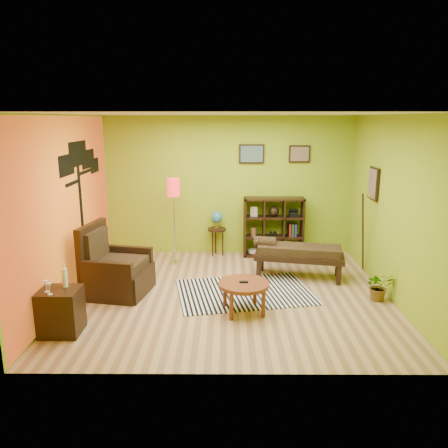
{
  "coord_description": "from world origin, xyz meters",
  "views": [
    {
      "loc": [
        -0.05,
        -6.52,
        2.74
      ],
      "look_at": [
        -0.09,
        0.43,
        1.05
      ],
      "focal_mm": 35.0,
      "sensor_mm": 36.0,
      "label": 1
    }
  ],
  "objects_px": {
    "coffee_table": "(244,287)",
    "floor_lamp": "(174,195)",
    "bench": "(297,253)",
    "globe_table": "(217,222)",
    "armchair": "(114,272)",
    "potted_plant": "(379,289)",
    "side_cabinet": "(61,311)",
    "cube_shelf": "(274,227)"
  },
  "relations": [
    {
      "from": "bench",
      "to": "coffee_table",
      "type": "bearing_deg",
      "value": -124.52
    },
    {
      "from": "armchair",
      "to": "bench",
      "type": "bearing_deg",
      "value": 13.26
    },
    {
      "from": "side_cabinet",
      "to": "floor_lamp",
      "type": "distance_m",
      "value": 3.23
    },
    {
      "from": "cube_shelf",
      "to": "bench",
      "type": "relative_size",
      "value": 0.75
    },
    {
      "from": "side_cabinet",
      "to": "cube_shelf",
      "type": "relative_size",
      "value": 0.76
    },
    {
      "from": "cube_shelf",
      "to": "bench",
      "type": "height_order",
      "value": "cube_shelf"
    },
    {
      "from": "cube_shelf",
      "to": "side_cabinet",
      "type": "bearing_deg",
      "value": -133.06
    },
    {
      "from": "armchair",
      "to": "floor_lamp",
      "type": "xyz_separation_m",
      "value": [
        0.8,
        1.48,
        0.99
      ]
    },
    {
      "from": "potted_plant",
      "to": "side_cabinet",
      "type": "bearing_deg",
      "value": -166.41
    },
    {
      "from": "globe_table",
      "to": "bench",
      "type": "xyz_separation_m",
      "value": [
        1.42,
        -1.27,
        -0.24
      ]
    },
    {
      "from": "floor_lamp",
      "to": "armchair",
      "type": "bearing_deg",
      "value": -118.59
    },
    {
      "from": "coffee_table",
      "to": "floor_lamp",
      "type": "bearing_deg",
      "value": 119.6
    },
    {
      "from": "side_cabinet",
      "to": "globe_table",
      "type": "xyz_separation_m",
      "value": [
        1.96,
        3.35,
        0.39
      ]
    },
    {
      "from": "coffee_table",
      "to": "armchair",
      "type": "height_order",
      "value": "armchair"
    },
    {
      "from": "potted_plant",
      "to": "floor_lamp",
      "type": "bearing_deg",
      "value": 152.34
    },
    {
      "from": "globe_table",
      "to": "cube_shelf",
      "type": "bearing_deg",
      "value": -0.99
    },
    {
      "from": "globe_table",
      "to": "floor_lamp",
      "type": "bearing_deg",
      "value": -147.31
    },
    {
      "from": "armchair",
      "to": "potted_plant",
      "type": "xyz_separation_m",
      "value": [
        4.15,
        -0.28,
        -0.17
      ]
    },
    {
      "from": "globe_table",
      "to": "coffee_table",
      "type": "bearing_deg",
      "value": -80.66
    },
    {
      "from": "coffee_table",
      "to": "potted_plant",
      "type": "distance_m",
      "value": 2.16
    },
    {
      "from": "coffee_table",
      "to": "potted_plant",
      "type": "height_order",
      "value": "coffee_table"
    },
    {
      "from": "coffee_table",
      "to": "globe_table",
      "type": "xyz_separation_m",
      "value": [
        -0.44,
        2.7,
        0.31
      ]
    },
    {
      "from": "side_cabinet",
      "to": "cube_shelf",
      "type": "distance_m",
      "value": 4.57
    },
    {
      "from": "armchair",
      "to": "side_cabinet",
      "type": "distance_m",
      "value": 1.41
    },
    {
      "from": "coffee_table",
      "to": "floor_lamp",
      "type": "distance_m",
      "value": 2.69
    },
    {
      "from": "potted_plant",
      "to": "globe_table",
      "type": "bearing_deg",
      "value": 138.33
    },
    {
      "from": "coffee_table",
      "to": "globe_table",
      "type": "height_order",
      "value": "globe_table"
    },
    {
      "from": "side_cabinet",
      "to": "bench",
      "type": "xyz_separation_m",
      "value": [
        3.38,
        2.08,
        0.15
      ]
    },
    {
      "from": "bench",
      "to": "potted_plant",
      "type": "height_order",
      "value": "bench"
    },
    {
      "from": "cube_shelf",
      "to": "potted_plant",
      "type": "bearing_deg",
      "value": -58.29
    },
    {
      "from": "floor_lamp",
      "to": "coffee_table",
      "type": "bearing_deg",
      "value": -60.4
    },
    {
      "from": "armchair",
      "to": "floor_lamp",
      "type": "bearing_deg",
      "value": 61.41
    },
    {
      "from": "floor_lamp",
      "to": "bench",
      "type": "relative_size",
      "value": 1.03
    },
    {
      "from": "side_cabinet",
      "to": "globe_table",
      "type": "distance_m",
      "value": 3.9
    },
    {
      "from": "floor_lamp",
      "to": "globe_table",
      "type": "height_order",
      "value": "floor_lamp"
    },
    {
      "from": "globe_table",
      "to": "cube_shelf",
      "type": "relative_size",
      "value": 0.76
    },
    {
      "from": "armchair",
      "to": "side_cabinet",
      "type": "bearing_deg",
      "value": -104.53
    },
    {
      "from": "armchair",
      "to": "globe_table",
      "type": "bearing_deg",
      "value": 51.12
    },
    {
      "from": "floor_lamp",
      "to": "globe_table",
      "type": "relative_size",
      "value": 1.8
    },
    {
      "from": "cube_shelf",
      "to": "coffee_table",
      "type": "bearing_deg",
      "value": -104.92
    },
    {
      "from": "coffee_table",
      "to": "floor_lamp",
      "type": "height_order",
      "value": "floor_lamp"
    },
    {
      "from": "bench",
      "to": "floor_lamp",
      "type": "bearing_deg",
      "value": 161.06
    }
  ]
}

